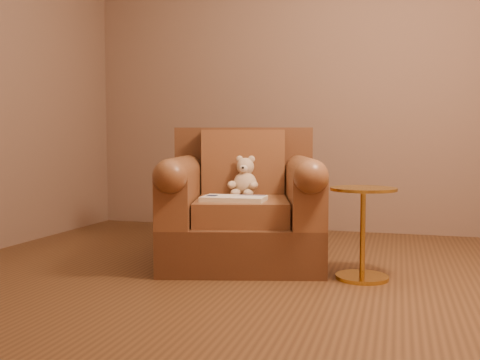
# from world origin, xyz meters

# --- Properties ---
(floor) EXTENTS (4.00, 4.00, 0.00)m
(floor) POSITION_xyz_m (0.00, 0.00, 0.00)
(floor) COLOR brown
(floor) RESTS_ON ground
(armchair) EXTENTS (1.22, 1.19, 0.91)m
(armchair) POSITION_xyz_m (-0.14, 0.58, 0.35)
(armchair) COLOR #56321C
(armchair) RESTS_ON floor
(teddy_bear) EXTENTS (0.21, 0.23, 0.28)m
(teddy_bear) POSITION_xyz_m (-0.15, 0.66, 0.54)
(teddy_bear) COLOR #D1B592
(teddy_bear) RESTS_ON armchair
(guidebook) EXTENTS (0.40, 0.26, 0.03)m
(guidebook) POSITION_xyz_m (-0.12, 0.33, 0.45)
(guidebook) COLOR beige
(guidebook) RESTS_ON armchair
(side_table) EXTENTS (0.38, 0.38, 0.54)m
(side_table) POSITION_xyz_m (0.67, 0.31, 0.29)
(side_table) COLOR gold
(side_table) RESTS_ON floor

